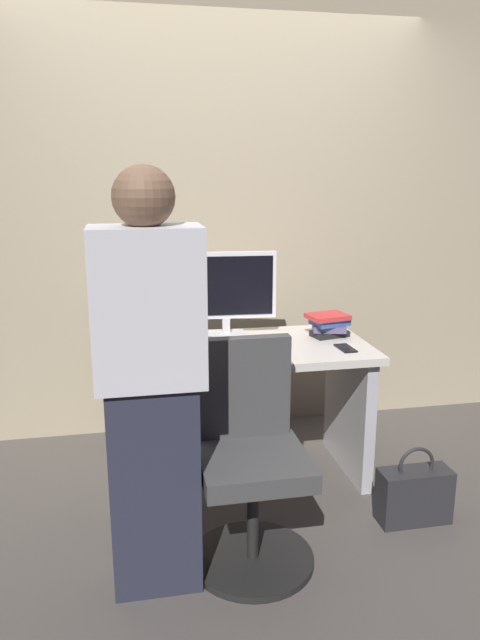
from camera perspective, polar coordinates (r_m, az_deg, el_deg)
name	(u,v)px	position (r m, az deg, el deg)	size (l,w,h in m)	color
ground_plane	(238,477)	(3.35, -0.17, -14.77)	(9.00, 9.00, 0.00)	#4C4742
wall_back	(214,190)	(3.70, -2.52, 12.29)	(6.40, 0.10, 3.00)	tan
desk	(238,389)	(3.13, -0.18, -6.62)	(1.35, 0.68, 0.74)	beige
office_chair	(250,464)	(2.56, 0.98, -13.56)	(0.52, 0.52, 0.94)	black
person_at_desk	(151,386)	(2.25, -8.51, -6.24)	(0.40, 0.24, 1.64)	#262838
monitor	(226,289)	(3.20, -1.34, 2.97)	(0.54, 0.15, 0.46)	silver
keyboard	(228,349)	(2.97, -1.13, -2.81)	(0.43, 0.13, 0.02)	white
mouse	(284,345)	(3.02, 4.22, -2.42)	(0.06, 0.10, 0.03)	white
cup_near_keyboard	(147,355)	(2.81, -8.85, -3.29)	(0.07, 0.07, 0.09)	white
cup_by_monitor	(147,332)	(3.16, -8.89, -1.18)	(0.08, 0.08, 0.10)	#3372B2
book_stack	(329,324)	(3.25, 8.48, -0.41)	(0.24, 0.20, 0.13)	black
cell_phone	(345,348)	(3.06, 10.03, -2.66)	(0.07, 0.14, 0.01)	black
handbag	(414,494)	(3.04, 16.28, -15.69)	(0.34, 0.14, 0.38)	#262628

